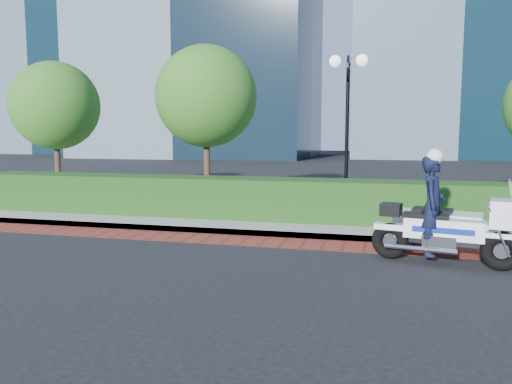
% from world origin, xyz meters
% --- Properties ---
extents(ground, '(120.00, 120.00, 0.00)m').
position_xyz_m(ground, '(0.00, 0.00, 0.00)').
color(ground, black).
rests_on(ground, ground).
extents(brick_strip, '(60.00, 1.00, 0.01)m').
position_xyz_m(brick_strip, '(0.00, 1.50, 0.01)').
color(brick_strip, maroon).
rests_on(brick_strip, ground).
extents(sidewalk, '(60.00, 8.00, 0.15)m').
position_xyz_m(sidewalk, '(0.00, 6.00, 0.07)').
color(sidewalk, gray).
rests_on(sidewalk, ground).
extents(hedge_main, '(18.00, 1.20, 1.00)m').
position_xyz_m(hedge_main, '(0.00, 3.60, 0.65)').
color(hedge_main, '#1B3311').
rests_on(hedge_main, sidewalk).
extents(lamppost, '(1.02, 0.70, 4.21)m').
position_xyz_m(lamppost, '(1.00, 5.20, 2.96)').
color(lamppost, black).
rests_on(lamppost, sidewalk).
extents(tree_a, '(3.00, 3.00, 4.58)m').
position_xyz_m(tree_a, '(-9.00, 6.50, 3.22)').
color(tree_a, '#332319').
rests_on(tree_a, sidewalk).
extents(tree_b, '(3.20, 3.20, 4.89)m').
position_xyz_m(tree_b, '(-3.50, 6.50, 3.43)').
color(tree_b, '#332319').
rests_on(tree_b, sidewalk).
extents(tower_far_left, '(16.00, 14.00, 34.00)m').
position_xyz_m(tower_far_left, '(-36.00, 46.00, 17.00)').
color(tower_far_left, black).
rests_on(tower_far_left, ground).
extents(police_motorcycle, '(2.48, 2.02, 2.02)m').
position_xyz_m(police_motorcycle, '(3.01, 0.87, 0.69)').
color(police_motorcycle, black).
rests_on(police_motorcycle, ground).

